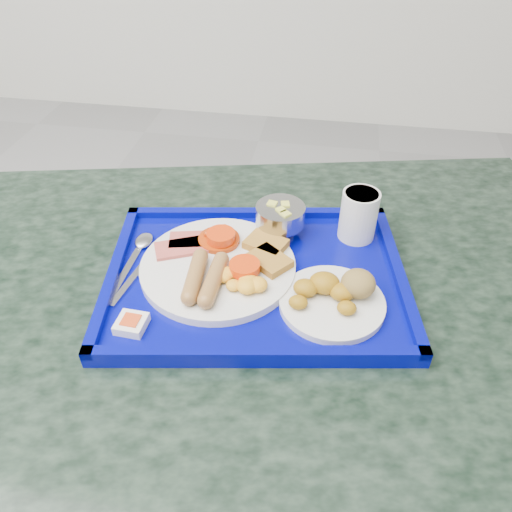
{
  "coord_description": "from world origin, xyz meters",
  "views": [
    {
      "loc": [
        1.08,
        0.14,
        1.29
      ],
      "look_at": [
        0.98,
        0.74,
        0.79
      ],
      "focal_mm": 35.0,
      "sensor_mm": 36.0,
      "label": 1
    }
  ],
  "objects_px": {
    "fruit_bowl": "(280,216)",
    "juice_cup": "(359,214)",
    "bread_plate": "(335,295)",
    "table": "(268,354)",
    "tray": "(256,278)",
    "main_plate": "(222,265)"
  },
  "relations": [
    {
      "from": "tray",
      "to": "main_plate",
      "type": "bearing_deg",
      "value": -179.27
    },
    {
      "from": "fruit_bowl",
      "to": "juice_cup",
      "type": "bearing_deg",
      "value": 6.78
    },
    {
      "from": "main_plate",
      "to": "juice_cup",
      "type": "bearing_deg",
      "value": 31.92
    },
    {
      "from": "table",
      "to": "tray",
      "type": "distance_m",
      "value": 0.2
    },
    {
      "from": "juice_cup",
      "to": "tray",
      "type": "bearing_deg",
      "value": -140.04
    },
    {
      "from": "bread_plate",
      "to": "table",
      "type": "bearing_deg",
      "value": 155.6
    },
    {
      "from": "main_plate",
      "to": "fruit_bowl",
      "type": "distance_m",
      "value": 0.14
    },
    {
      "from": "table",
      "to": "fruit_bowl",
      "type": "relative_size",
      "value": 15.1
    },
    {
      "from": "table",
      "to": "main_plate",
      "type": "height_order",
      "value": "main_plate"
    },
    {
      "from": "juice_cup",
      "to": "bread_plate",
      "type": "bearing_deg",
      "value": -99.51
    },
    {
      "from": "fruit_bowl",
      "to": "juice_cup",
      "type": "distance_m",
      "value": 0.14
    },
    {
      "from": "table",
      "to": "tray",
      "type": "bearing_deg",
      "value": -170.03
    },
    {
      "from": "table",
      "to": "main_plate",
      "type": "relative_size",
      "value": 5.15
    },
    {
      "from": "bread_plate",
      "to": "fruit_bowl",
      "type": "distance_m",
      "value": 0.19
    },
    {
      "from": "table",
      "to": "juice_cup",
      "type": "height_order",
      "value": "juice_cup"
    },
    {
      "from": "tray",
      "to": "fruit_bowl",
      "type": "bearing_deg",
      "value": 78.6
    },
    {
      "from": "fruit_bowl",
      "to": "juice_cup",
      "type": "xyz_separation_m",
      "value": [
        0.14,
        0.02,
        0.01
      ]
    },
    {
      "from": "table",
      "to": "fruit_bowl",
      "type": "distance_m",
      "value": 0.27
    },
    {
      "from": "tray",
      "to": "fruit_bowl",
      "type": "height_order",
      "value": "fruit_bowl"
    },
    {
      "from": "fruit_bowl",
      "to": "table",
      "type": "bearing_deg",
      "value": -90.32
    },
    {
      "from": "bread_plate",
      "to": "juice_cup",
      "type": "bearing_deg",
      "value": 80.49
    },
    {
      "from": "tray",
      "to": "fruit_bowl",
      "type": "relative_size",
      "value": 6.11
    }
  ]
}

